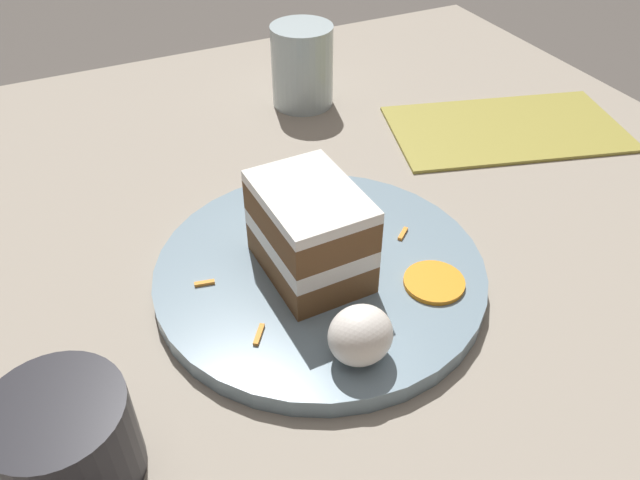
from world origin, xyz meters
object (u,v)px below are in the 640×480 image
(orange_garnish, at_px, (434,282))
(menu_card, at_px, (506,129))
(cake_slice, at_px, (310,232))
(drinking_glass, at_px, (302,71))
(cream_dollop, at_px, (360,335))
(coffee_mug, at_px, (65,439))
(plate, at_px, (320,273))

(orange_garnish, height_order, menu_card, orange_garnish)
(cake_slice, relative_size, drinking_glass, 1.04)
(cream_dollop, relative_size, coffee_mug, 0.55)
(drinking_glass, bearing_deg, cream_dollop, 71.11)
(cake_slice, bearing_deg, cream_dollop, 83.81)
(plate, relative_size, drinking_glass, 2.83)
(cream_dollop, distance_m, coffee_mug, 0.21)
(cream_dollop, bearing_deg, coffee_mug, -1.64)
(drinking_glass, height_order, menu_card, drinking_glass)
(menu_card, bearing_deg, orange_garnish, 146.31)
(cake_slice, height_order, drinking_glass, drinking_glass)
(coffee_mug, bearing_deg, cream_dollop, 178.36)
(plate, height_order, coffee_mug, coffee_mug)
(orange_garnish, relative_size, coffee_mug, 0.59)
(menu_card, bearing_deg, coffee_mug, 130.13)
(cream_dollop, height_order, menu_card, cream_dollop)
(cake_slice, relative_size, coffee_mug, 1.20)
(plate, relative_size, cake_slice, 2.72)
(cake_slice, bearing_deg, coffee_mug, 22.98)
(drinking_glass, bearing_deg, cake_slice, 66.77)
(orange_garnish, height_order, drinking_glass, drinking_glass)
(coffee_mug, bearing_deg, drinking_glass, -130.16)
(cake_slice, xyz_separation_m, coffee_mug, (0.21, 0.10, -0.02))
(cream_dollop, relative_size, menu_card, 0.18)
(drinking_glass, bearing_deg, plate, 68.20)
(plate, xyz_separation_m, drinking_glass, (-0.13, -0.32, 0.04))
(coffee_mug, height_order, menu_card, coffee_mug)
(orange_garnish, xyz_separation_m, drinking_glass, (-0.05, -0.38, 0.02))
(orange_garnish, height_order, coffee_mug, coffee_mug)
(cake_slice, bearing_deg, drinking_glass, -114.92)
(cake_slice, distance_m, drinking_glass, 0.34)
(drinking_glass, xyz_separation_m, menu_card, (-0.19, 0.17, -0.04))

